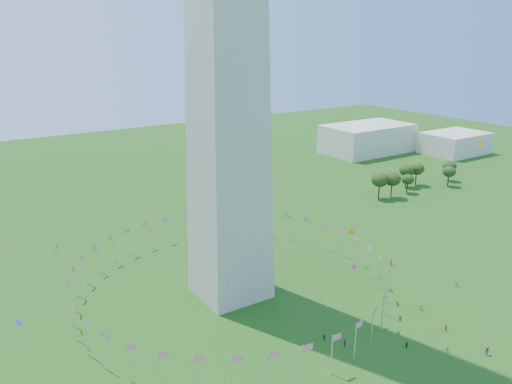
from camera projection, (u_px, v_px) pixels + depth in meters
flag_ring at (230, 277)px, 131.19m from camera, size 80.24×80.24×9.00m
gov_building_east_a at (367, 138)px, 288.09m from camera, size 50.00×30.00×16.00m
gov_building_east_b at (455, 143)px, 285.57m from camera, size 35.00×25.00×12.00m
crowd at (439, 381)px, 97.30m from camera, size 94.07×76.96×1.96m
kites_aloft at (289, 250)px, 108.20m from camera, size 100.75×81.32×41.31m
tree_line_east at (411, 179)px, 217.47m from camera, size 53.71×15.68×11.07m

